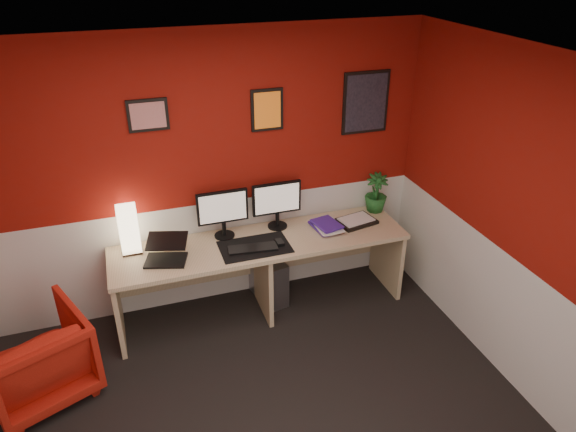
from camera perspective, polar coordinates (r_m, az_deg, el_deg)
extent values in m
cube|color=white|center=(2.61, -4.21, 14.54)|extent=(4.00, 3.50, 0.01)
cube|color=maroon|center=(4.65, -9.22, 4.07)|extent=(4.00, 0.01, 2.50)
cube|color=maroon|center=(4.05, 24.99, -2.12)|extent=(0.01, 3.50, 2.50)
cube|color=silver|center=(4.99, -8.56, -3.85)|extent=(4.00, 0.01, 1.00)
cube|color=silver|center=(4.44, 22.99, -10.55)|extent=(0.01, 3.50, 1.00)
cube|color=tan|center=(4.85, -2.82, -6.43)|extent=(2.60, 0.65, 0.73)
cube|color=#FFE5B2|center=(4.60, -16.72, -1.53)|extent=(0.16, 0.16, 0.40)
cube|color=black|center=(4.43, -13.13, -3.57)|extent=(0.38, 0.32, 0.22)
cube|color=black|center=(4.62, -7.03, 0.95)|extent=(0.45, 0.06, 0.58)
cube|color=black|center=(4.75, -1.17, 1.92)|extent=(0.45, 0.06, 0.58)
cube|color=black|center=(4.57, -3.59, -3.34)|extent=(0.60, 0.38, 0.01)
cube|color=black|center=(4.53, -3.79, -3.47)|extent=(0.43, 0.19, 0.02)
cube|color=black|center=(4.59, -0.91, -2.86)|extent=(0.06, 0.10, 0.03)
imported|color=#42229D|center=(4.81, 2.92, -1.45)|extent=(0.25, 0.32, 0.03)
imported|color=silver|center=(4.78, 3.11, -1.34)|extent=(0.22, 0.30, 0.02)
imported|color=#42229D|center=(4.75, 3.18, -1.20)|extent=(0.25, 0.31, 0.03)
cube|color=black|center=(4.98, 7.32, -0.57)|extent=(0.39, 0.31, 0.03)
imported|color=#19591E|center=(5.15, 9.46, 2.48)|extent=(0.26, 0.26, 0.38)
cube|color=#99999E|center=(5.07, -2.13, -6.70)|extent=(0.29, 0.48, 0.45)
imported|color=red|center=(4.47, -25.58, -13.58)|extent=(0.95, 0.96, 0.67)
cube|color=red|center=(4.39, -14.83, 10.44)|extent=(0.32, 0.02, 0.26)
cube|color=orange|center=(4.56, -2.27, 11.34)|extent=(0.28, 0.02, 0.36)
cube|color=black|center=(4.89, 8.34, 11.98)|extent=(0.44, 0.02, 0.56)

